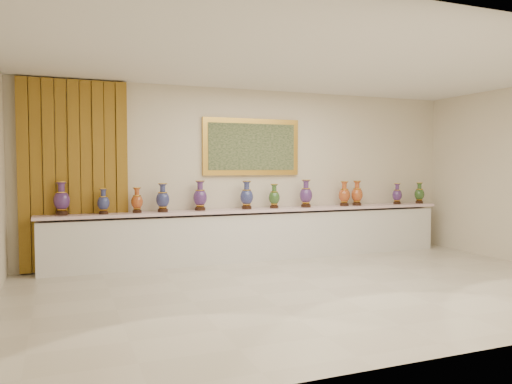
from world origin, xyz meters
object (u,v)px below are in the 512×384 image
Objects in this scene: vase_0 at (62,200)px; vase_1 at (103,203)px; vase_2 at (137,201)px; counter at (259,235)px.

vase_0 is 0.61m from vase_1.
vase_1 is 0.99× the size of vase_2.
vase_0 reaches higher than vase_2.
vase_0 is at bearing 179.23° from vase_2.
vase_2 is at bearing -0.77° from vase_0.
vase_2 is at bearing -179.72° from counter.
vase_2 is (-2.10, -0.01, 0.65)m from counter.
vase_1 is at bearing -175.11° from vase_2.
vase_0 is (-3.22, 0.00, 0.69)m from counter.
vase_2 reaches higher than vase_1.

